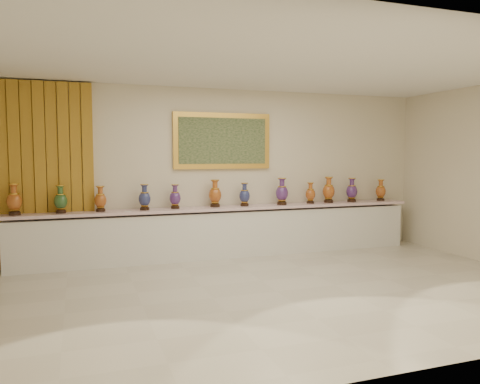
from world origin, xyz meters
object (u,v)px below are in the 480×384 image
at_px(counter, 226,232).
at_px(vase_0, 14,201).
at_px(vase_2, 100,200).
at_px(vase_1, 61,201).

xyz_separation_m(counter, vase_0, (-3.40, -0.05, 0.68)).
distance_m(vase_0, vase_2, 1.27).
xyz_separation_m(vase_1, vase_2, (0.60, 0.03, -0.01)).
relative_size(counter, vase_1, 16.39).
bearing_deg(vase_0, vase_2, 2.39).
xyz_separation_m(vase_0, vase_2, (1.27, 0.05, -0.03)).
distance_m(vase_1, vase_2, 0.61).
bearing_deg(counter, vase_2, -179.99).
bearing_deg(vase_0, counter, 0.90).
distance_m(counter, vase_1, 2.82).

